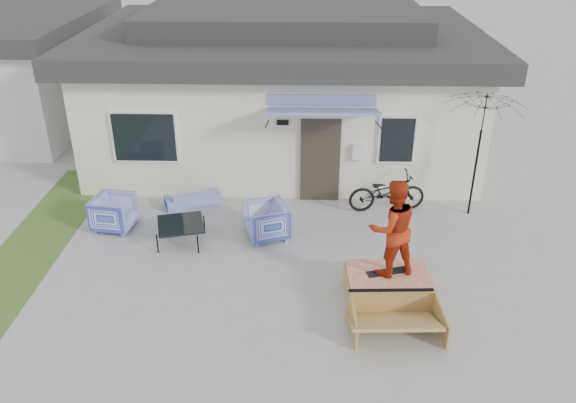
{
  "coord_description": "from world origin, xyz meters",
  "views": [
    {
      "loc": [
        0.59,
        -8.48,
        6.61
      ],
      "look_at": [
        0.3,
        1.8,
        1.3
      ],
      "focal_mm": 36.38,
      "sensor_mm": 36.0,
      "label": 1
    }
  ],
  "objects_px": {
    "coffee_table": "(181,233)",
    "skate_ramp": "(388,285)",
    "skater": "(393,227)",
    "bicycle": "(387,188)",
    "skateboard": "(388,271)",
    "loveseat": "(193,195)",
    "armchair_left": "(114,211)",
    "armchair_right": "(266,219)",
    "patio_umbrella": "(479,145)"
  },
  "relations": [
    {
      "from": "patio_umbrella",
      "to": "skate_ramp",
      "type": "height_order",
      "value": "patio_umbrella"
    },
    {
      "from": "armchair_left",
      "to": "armchair_right",
      "type": "height_order",
      "value": "armchair_right"
    },
    {
      "from": "skater",
      "to": "armchair_left",
      "type": "bearing_deg",
      "value": -39.61
    },
    {
      "from": "bicycle",
      "to": "skater",
      "type": "height_order",
      "value": "skater"
    },
    {
      "from": "coffee_table",
      "to": "loveseat",
      "type": "bearing_deg",
      "value": 92.03
    },
    {
      "from": "skate_ramp",
      "to": "skateboard",
      "type": "distance_m",
      "value": 0.28
    },
    {
      "from": "coffee_table",
      "to": "bicycle",
      "type": "xyz_separation_m",
      "value": [
        4.6,
        1.63,
        0.35
      ]
    },
    {
      "from": "patio_umbrella",
      "to": "skateboard",
      "type": "relative_size",
      "value": 2.84
    },
    {
      "from": "bicycle",
      "to": "armchair_left",
      "type": "bearing_deg",
      "value": 92.11
    },
    {
      "from": "armchair_right",
      "to": "skateboard",
      "type": "bearing_deg",
      "value": 29.02
    },
    {
      "from": "skate_ramp",
      "to": "skateboard",
      "type": "height_order",
      "value": "skateboard"
    },
    {
      "from": "coffee_table",
      "to": "skate_ramp",
      "type": "height_order",
      "value": "skate_ramp"
    },
    {
      "from": "armchair_left",
      "to": "skate_ramp",
      "type": "bearing_deg",
      "value": -104.25
    },
    {
      "from": "coffee_table",
      "to": "skate_ramp",
      "type": "xyz_separation_m",
      "value": [
        4.21,
        -1.83,
        0.01
      ]
    },
    {
      "from": "coffee_table",
      "to": "bicycle",
      "type": "relative_size",
      "value": 0.52
    },
    {
      "from": "skater",
      "to": "skateboard",
      "type": "bearing_deg",
      "value": 180.0
    },
    {
      "from": "coffee_table",
      "to": "skateboard",
      "type": "bearing_deg",
      "value": -22.94
    },
    {
      "from": "armchair_left",
      "to": "skateboard",
      "type": "height_order",
      "value": "armchair_left"
    },
    {
      "from": "skate_ramp",
      "to": "skater",
      "type": "height_order",
      "value": "skater"
    },
    {
      "from": "skateboard",
      "to": "skater",
      "type": "distance_m",
      "value": 0.95
    },
    {
      "from": "loveseat",
      "to": "patio_umbrella",
      "type": "distance_m",
      "value": 6.78
    },
    {
      "from": "bicycle",
      "to": "armchair_right",
      "type": "bearing_deg",
      "value": 108.3
    },
    {
      "from": "bicycle",
      "to": "skater",
      "type": "distance_m",
      "value": 3.55
    },
    {
      "from": "loveseat",
      "to": "bicycle",
      "type": "bearing_deg",
      "value": 156.23
    },
    {
      "from": "armchair_left",
      "to": "patio_umbrella",
      "type": "height_order",
      "value": "patio_umbrella"
    },
    {
      "from": "armchair_left",
      "to": "skateboard",
      "type": "relative_size",
      "value": 1.06
    },
    {
      "from": "patio_umbrella",
      "to": "armchair_right",
      "type": "bearing_deg",
      "value": -165.58
    },
    {
      "from": "bicycle",
      "to": "coffee_table",
      "type": "bearing_deg",
      "value": 102.04
    },
    {
      "from": "skater",
      "to": "coffee_table",
      "type": "bearing_deg",
      "value": -40.47
    },
    {
      "from": "armchair_left",
      "to": "skater",
      "type": "distance_m",
      "value": 6.37
    },
    {
      "from": "armchair_left",
      "to": "bicycle",
      "type": "xyz_separation_m",
      "value": [
        6.22,
        1.05,
        0.15
      ]
    },
    {
      "from": "skateboard",
      "to": "armchair_left",
      "type": "bearing_deg",
      "value": 141.94
    },
    {
      "from": "bicycle",
      "to": "patio_umbrella",
      "type": "distance_m",
      "value": 2.27
    },
    {
      "from": "loveseat",
      "to": "skate_ramp",
      "type": "relative_size",
      "value": 0.66
    },
    {
      "from": "bicycle",
      "to": "loveseat",
      "type": "bearing_deg",
      "value": 80.94
    },
    {
      "from": "loveseat",
      "to": "armchair_left",
      "type": "relative_size",
      "value": 1.53
    },
    {
      "from": "loveseat",
      "to": "skate_ramp",
      "type": "bearing_deg",
      "value": 117.78
    },
    {
      "from": "loveseat",
      "to": "armchair_right",
      "type": "distance_m",
      "value": 2.4
    },
    {
      "from": "loveseat",
      "to": "bicycle",
      "type": "height_order",
      "value": "bicycle"
    },
    {
      "from": "armchair_right",
      "to": "coffee_table",
      "type": "height_order",
      "value": "armchair_right"
    },
    {
      "from": "coffee_table",
      "to": "patio_umbrella",
      "type": "bearing_deg",
      "value": 12.94
    },
    {
      "from": "patio_umbrella",
      "to": "skater",
      "type": "bearing_deg",
      "value": -125.42
    },
    {
      "from": "coffee_table",
      "to": "skate_ramp",
      "type": "bearing_deg",
      "value": -23.51
    },
    {
      "from": "patio_umbrella",
      "to": "skateboard",
      "type": "height_order",
      "value": "patio_umbrella"
    },
    {
      "from": "armchair_right",
      "to": "skate_ramp",
      "type": "xyz_separation_m",
      "value": [
        2.39,
        -2.12,
        -0.19
      ]
    },
    {
      "from": "armchair_left",
      "to": "skater",
      "type": "relative_size",
      "value": 0.47
    },
    {
      "from": "armchair_right",
      "to": "loveseat",
      "type": "bearing_deg",
      "value": -147.95
    },
    {
      "from": "bicycle",
      "to": "skateboard",
      "type": "distance_m",
      "value": 3.44
    },
    {
      "from": "loveseat",
      "to": "coffee_table",
      "type": "relative_size",
      "value": 1.39
    },
    {
      "from": "coffee_table",
      "to": "skater",
      "type": "distance_m",
      "value": 4.74
    }
  ]
}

